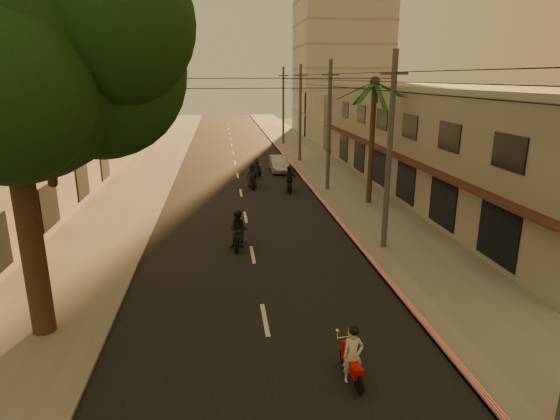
% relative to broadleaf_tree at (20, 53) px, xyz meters
% --- Properties ---
extents(ground, '(160.00, 160.00, 0.00)m').
position_rel_broadleaf_tree_xyz_m(ground, '(6.61, -2.14, -8.48)').
color(ground, '#383023').
rests_on(ground, ground).
extents(road, '(10.00, 140.00, 0.02)m').
position_rel_broadleaf_tree_xyz_m(road, '(6.61, 17.86, -8.47)').
color(road, black).
rests_on(road, ground).
extents(sidewalk_right, '(5.00, 140.00, 0.12)m').
position_rel_broadleaf_tree_xyz_m(sidewalk_right, '(14.11, 17.86, -8.42)').
color(sidewalk_right, slate).
rests_on(sidewalk_right, ground).
extents(sidewalk_left, '(5.00, 140.00, 0.12)m').
position_rel_broadleaf_tree_xyz_m(sidewalk_left, '(-0.89, 17.86, -8.42)').
color(sidewalk_left, slate).
rests_on(sidewalk_left, ground).
extents(curb_stripe, '(0.20, 60.00, 0.20)m').
position_rel_broadleaf_tree_xyz_m(curb_stripe, '(11.71, 12.86, -8.38)').
color(curb_stripe, red).
rests_on(curb_stripe, ground).
extents(shophouse_row, '(8.80, 34.20, 7.30)m').
position_rel_broadleaf_tree_xyz_m(shophouse_row, '(20.57, 15.86, -4.83)').
color(shophouse_row, gray).
rests_on(shophouse_row, ground).
extents(distant_tower, '(12.10, 12.10, 28.00)m').
position_rel_broadleaf_tree_xyz_m(distant_tower, '(22.61, 53.86, 5.52)').
color(distant_tower, '#B7B5B2').
rests_on(distant_tower, ground).
extents(broadleaf_tree, '(9.60, 8.70, 12.10)m').
position_rel_broadleaf_tree_xyz_m(broadleaf_tree, '(0.00, 0.00, 0.00)').
color(broadleaf_tree, black).
rests_on(broadleaf_tree, ground).
extents(palm_tree, '(5.00, 5.00, 8.20)m').
position_rel_broadleaf_tree_xyz_m(palm_tree, '(14.61, 13.86, -1.33)').
color(palm_tree, black).
rests_on(palm_tree, ground).
extents(utility_poles, '(1.20, 48.26, 9.00)m').
position_rel_broadleaf_tree_xyz_m(utility_poles, '(12.81, 17.86, -1.94)').
color(utility_poles, '#38383A').
rests_on(utility_poles, ground).
extents(filler_right, '(8.00, 14.00, 6.00)m').
position_rel_broadleaf_tree_xyz_m(filler_right, '(20.61, 42.86, -5.48)').
color(filler_right, '#A09C91').
rests_on(filler_right, ground).
extents(filler_left_near, '(8.00, 14.00, 4.40)m').
position_rel_broadleaf_tree_xyz_m(filler_left_near, '(-7.39, 31.86, -6.28)').
color(filler_left_near, '#A09C91').
rests_on(filler_left_near, ground).
extents(filler_left_far, '(8.00, 14.00, 7.00)m').
position_rel_broadleaf_tree_xyz_m(filler_left_far, '(-7.39, 49.86, -4.98)').
color(filler_left_far, '#A09C91').
rests_on(filler_left_far, ground).
extents(scooter_red, '(0.67, 1.69, 1.66)m').
position_rel_broadleaf_tree_xyz_m(scooter_red, '(8.62, -3.67, -7.75)').
color(scooter_red, black).
rests_on(scooter_red, ground).
extents(scooter_mid_a, '(1.15, 1.95, 1.94)m').
position_rel_broadleaf_tree_xyz_m(scooter_mid_a, '(6.04, 6.83, -7.60)').
color(scooter_mid_a, black).
rests_on(scooter_mid_a, ground).
extents(scooter_mid_b, '(1.12, 1.92, 1.89)m').
position_rel_broadleaf_tree_xyz_m(scooter_mid_b, '(10.02, 17.70, -7.63)').
color(scooter_mid_b, black).
rests_on(scooter_mid_b, ground).
extents(scooter_far_a, '(0.87, 1.91, 1.88)m').
position_rel_broadleaf_tree_xyz_m(scooter_far_a, '(7.53, 19.28, -7.64)').
color(scooter_far_a, black).
rests_on(scooter_far_a, ground).
extents(scooter_far_b, '(1.46, 1.52, 1.63)m').
position_rel_broadleaf_tree_xyz_m(scooter_far_b, '(8.11, 22.70, -7.72)').
color(scooter_far_b, black).
rests_on(scooter_far_b, ground).
extents(parked_car, '(1.59, 4.14, 1.35)m').
position_rel_broadleaf_tree_xyz_m(parked_car, '(10.24, 25.23, -7.80)').
color(parked_car, '#96989E').
rests_on(parked_car, ground).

